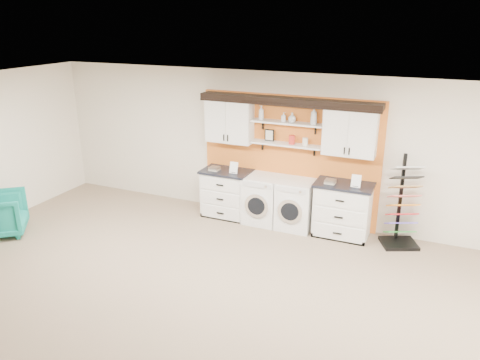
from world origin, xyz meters
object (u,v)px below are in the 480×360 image
at_px(washer, 263,199).
at_px(sample_rack, 401,217).
at_px(base_cabinet_right, 342,210).
at_px(dryer, 295,204).
at_px(base_cabinet_left, 227,193).
at_px(armchair, 0,214).

distance_m(washer, sample_rack, 2.50).
height_order(base_cabinet_right, sample_rack, sample_rack).
height_order(base_cabinet_right, dryer, base_cabinet_right).
distance_m(base_cabinet_left, sample_rack, 3.25).
distance_m(base_cabinet_right, armchair, 6.12).
height_order(base_cabinet_left, washer, base_cabinet_left).
height_order(base_cabinet_left, armchair, base_cabinet_left).
distance_m(base_cabinet_right, washer, 1.51).
distance_m(washer, dryer, 0.64).
distance_m(base_cabinet_left, dryer, 1.40).
xyz_separation_m(dryer, sample_rack, (1.86, 0.04, 0.06)).
bearing_deg(armchair, sample_rack, -109.02).
bearing_deg(sample_rack, armchair, 175.92).
bearing_deg(sample_rack, base_cabinet_left, 156.43).
bearing_deg(armchair, washer, -99.06).
height_order(base_cabinet_left, sample_rack, sample_rack).
relative_size(base_cabinet_left, base_cabinet_right, 0.94).
bearing_deg(base_cabinet_right, washer, -179.87).
relative_size(base_cabinet_left, washer, 1.04).
height_order(base_cabinet_left, base_cabinet_right, base_cabinet_right).
bearing_deg(base_cabinet_left, armchair, -144.70).
bearing_deg(base_cabinet_left, washer, -0.26).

